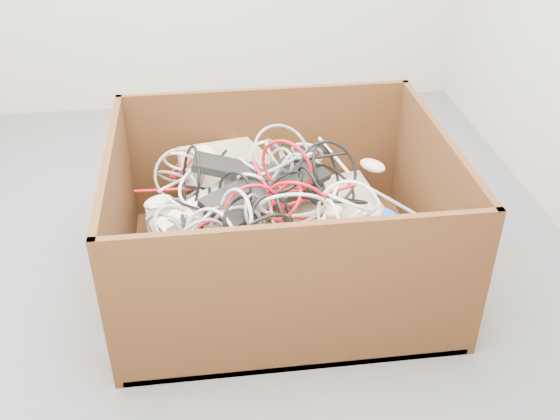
{
  "coord_description": "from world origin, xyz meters",
  "views": [
    {
      "loc": [
        -0.02,
        -2.19,
        1.65
      ],
      "look_at": [
        0.24,
        -0.17,
        0.3
      ],
      "focal_mm": 41.92,
      "sensor_mm": 36.0,
      "label": 1
    }
  ],
  "objects": [
    {
      "name": "mice_scatter",
      "position": [
        0.24,
        -0.2,
        0.35
      ],
      "size": [
        0.99,
        0.69,
        0.18
      ],
      "color": "beige",
      "rests_on": "keyboard_pile"
    },
    {
      "name": "ground",
      "position": [
        0.0,
        0.0,
        0.0
      ],
      "size": [
        3.0,
        3.0,
        0.0
      ],
      "primitive_type": "plane",
      "color": "#58585B",
      "rests_on": "ground"
    },
    {
      "name": "vga_plug",
      "position": [
        0.61,
        -0.32,
        0.35
      ],
      "size": [
        0.06,
        0.06,
        0.03
      ],
      "primitive_type": "cube",
      "rotation": [
        0.09,
        0.14,
        -0.74
      ],
      "color": "blue",
      "rests_on": "keyboard_pile"
    },
    {
      "name": "power_strip_left",
      "position": [
        -0.06,
        -0.18,
        0.36
      ],
      "size": [
        0.32,
        0.22,
        0.14
      ],
      "primitive_type": "cube",
      "rotation": [
        0.14,
        -0.26,
        0.51
      ],
      "color": "silver",
      "rests_on": "keyboard_pile"
    },
    {
      "name": "cable_tangle",
      "position": [
        0.14,
        -0.25,
        0.4
      ],
      "size": [
        1.04,
        0.81,
        0.48
      ],
      "color": "gray",
      "rests_on": "keyboard_pile"
    },
    {
      "name": "power_strip_right",
      "position": [
        0.04,
        -0.32,
        0.35
      ],
      "size": [
        0.3,
        0.13,
        0.1
      ],
      "primitive_type": "cube",
      "rotation": [
        -0.1,
        0.17,
        -0.27
      ],
      "color": "silver",
      "rests_on": "keyboard_pile"
    },
    {
      "name": "cardboard_box",
      "position": [
        0.22,
        -0.19,
        0.15
      ],
      "size": [
        1.21,
        1.01,
        0.6
      ],
      "color": "#3A220E",
      "rests_on": "ground"
    },
    {
      "name": "keyboard_pile",
      "position": [
        0.22,
        -0.18,
        0.28
      ],
      "size": [
        1.02,
        1.05,
        0.41
      ],
      "color": "beige",
      "rests_on": "cardboard_box"
    }
  ]
}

